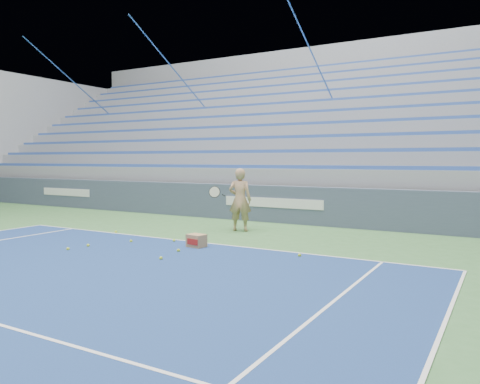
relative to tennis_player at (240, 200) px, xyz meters
name	(u,v)px	position (x,y,z in m)	size (l,w,h in m)	color
sponsor_barrier	(275,204)	(0.03, 2.04, -0.28)	(30.00, 0.32, 1.10)	#404A61
bleachers	(336,148)	(0.03, 7.76, 1.53)	(31.00, 9.15, 7.30)	gray
tennis_player	(240,200)	(0.00, 0.00, 0.00)	(0.95, 0.89, 1.66)	tan
ball_box	(196,241)	(0.34, -2.45, -0.69)	(0.42, 0.35, 0.28)	#A98052
tennis_ball_0	(88,245)	(-1.72, -3.57, -0.80)	(0.07, 0.07, 0.07)	#BED82C
tennis_ball_1	(161,258)	(0.49, -3.81, -0.80)	(0.07, 0.07, 0.07)	#BED82C
tennis_ball_2	(178,250)	(0.32, -3.05, -0.80)	(0.07, 0.07, 0.07)	#BED82C
tennis_ball_3	(300,255)	(2.64, -2.26, -0.80)	(0.07, 0.07, 0.07)	#BED82C
tennis_ball_4	(68,249)	(-1.77, -4.06, -0.80)	(0.07, 0.07, 0.07)	#BED82C
tennis_ball_5	(116,232)	(-2.57, -1.89, -0.80)	(0.07, 0.07, 0.07)	#BED82C
tennis_ball_6	(174,240)	(-0.49, -2.16, -0.80)	(0.07, 0.07, 0.07)	#BED82C
tennis_ball_7	(131,241)	(-1.29, -2.70, -0.80)	(0.07, 0.07, 0.07)	#BED82C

